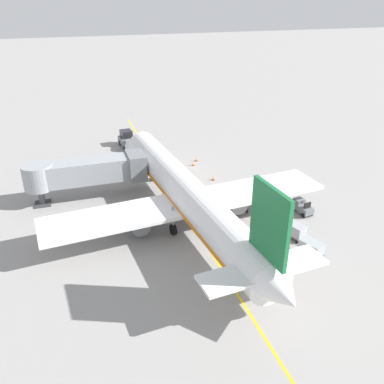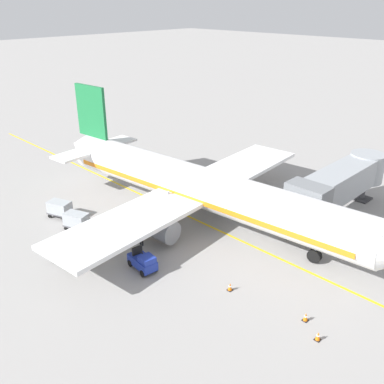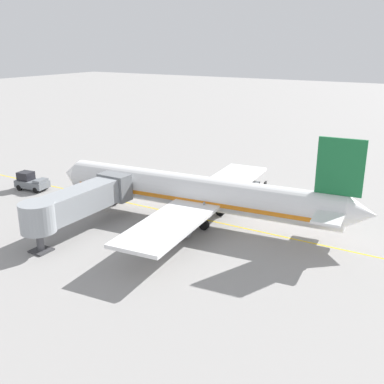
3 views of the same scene
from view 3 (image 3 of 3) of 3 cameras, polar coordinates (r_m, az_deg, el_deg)
name	(u,v)px [view 3 (image 3 of 3)]	position (r m, az deg, el deg)	size (l,w,h in m)	color
ground_plane	(199,218)	(51.85, 0.92, -3.33)	(400.00, 400.00, 0.00)	gray
gate_lead_in_line	(199,218)	(51.85, 0.92, -3.32)	(0.24, 80.00, 0.01)	gold
parked_airliner	(199,193)	(50.36, 0.82, -0.13)	(30.35, 37.35, 10.63)	white
jet_bridge	(78,202)	(48.31, -14.08, -1.17)	(13.79, 3.50, 4.98)	#93999E
pushback_tractor	(31,182)	(65.33, -19.51, 1.21)	(2.69, 4.62, 2.40)	slate
baggage_tug_lead	(215,189)	(59.86, 2.87, 0.37)	(1.54, 2.62, 1.62)	#1E339E
baggage_tug_trailing	(259,188)	(61.10, 8.43, 0.56)	(1.56, 2.63, 1.62)	slate
baggage_cart_front	(281,199)	(56.49, 11.04, -0.81)	(2.00, 2.95, 1.58)	#4C4C51
baggage_cart_second_in_train	(306,204)	(55.41, 14.10, -1.41)	(2.00, 2.95, 1.58)	#4C4C51
ground_crew_wing_walker	(227,195)	(56.75, 4.37, -0.42)	(0.36, 0.71, 1.69)	#232328
safety_cone_nose_left	(127,185)	(63.36, -8.18, 0.82)	(0.36, 0.36, 0.59)	black
safety_cone_nose_right	(163,190)	(60.96, -3.60, 0.27)	(0.36, 0.36, 0.59)	black
safety_cone_wing_tip	(123,182)	(64.96, -8.63, 1.23)	(0.36, 0.36, 0.59)	black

